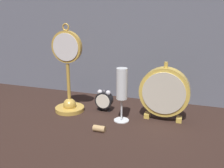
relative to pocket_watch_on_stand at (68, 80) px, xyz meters
The scene contains 7 objects.
ground_plane 0.24m from the pocket_watch_on_stand, 23.12° to the right, with size 4.00×4.00×0.00m, color black.
fabric_backdrop_drape 0.34m from the pocket_watch_on_stand, 52.79° to the left, with size 1.57×0.01×0.57m, color slate.
pocket_watch_on_stand is the anchor object (origin of this frame).
alarm_clock_twin_bell 0.17m from the pocket_watch_on_stand, 17.57° to the left, with size 0.07×0.03×0.09m.
mantel_clock_silver 0.38m from the pocket_watch_on_stand, ahead, with size 0.19×0.04×0.22m.
champagne_flute 0.24m from the pocket_watch_on_stand, ahead, with size 0.06×0.06×0.20m.
wine_cork 0.26m from the pocket_watch_on_stand, 37.00° to the right, with size 0.02×0.02×0.04m, color tan.
Camera 1 is at (0.29, -0.79, 0.40)m, focal length 40.00 mm.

